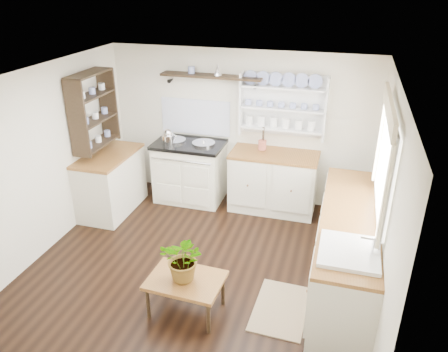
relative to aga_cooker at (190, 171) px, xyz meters
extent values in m
cube|color=black|center=(0.70, -1.57, -0.48)|extent=(4.00, 3.80, 0.01)
cube|color=silver|center=(0.70, 0.33, 0.67)|extent=(4.00, 0.02, 2.30)
cube|color=silver|center=(2.70, -1.57, 0.67)|extent=(0.02, 3.80, 2.30)
cube|color=silver|center=(-1.30, -1.57, 0.67)|extent=(0.02, 3.80, 2.30)
cube|color=white|center=(0.70, -1.57, 1.82)|extent=(4.00, 3.80, 0.01)
cube|color=white|center=(2.66, -1.42, 1.02)|extent=(0.04, 1.40, 1.00)
cube|color=white|center=(2.64, -1.42, 1.02)|extent=(0.02, 1.50, 1.10)
cube|color=beige|center=(2.62, -1.42, 1.60)|extent=(0.04, 1.55, 0.18)
cube|color=white|center=(0.00, 0.00, -0.03)|extent=(1.01, 0.66, 0.89)
cube|color=black|center=(0.00, 0.00, 0.44)|extent=(1.05, 0.70, 0.05)
cylinder|color=silver|center=(-0.23, 0.00, 0.48)|extent=(0.34, 0.34, 0.03)
cylinder|color=silver|center=(0.23, 0.00, 0.48)|extent=(0.34, 0.34, 0.03)
cylinder|color=silver|center=(0.00, -0.37, 0.31)|extent=(0.91, 0.02, 0.02)
cube|color=beige|center=(1.30, 0.03, -0.04)|extent=(1.25, 0.60, 0.88)
cube|color=brown|center=(1.30, 0.03, 0.40)|extent=(1.27, 0.63, 0.04)
cube|color=beige|center=(2.40, -1.47, -0.04)|extent=(0.60, 2.40, 0.88)
cube|color=brown|center=(2.40, -1.47, 0.40)|extent=(0.62, 2.43, 0.04)
cube|color=white|center=(2.40, -2.22, 0.32)|extent=(0.55, 0.60, 0.28)
cylinder|color=silver|center=(2.60, -2.22, 0.52)|extent=(0.02, 0.02, 0.22)
cube|color=beige|center=(-1.00, -0.67, -0.04)|extent=(0.60, 1.10, 0.88)
cube|color=brown|center=(-1.00, -0.67, 0.40)|extent=(0.62, 1.13, 0.04)
cube|color=white|center=(1.35, 0.31, 1.07)|extent=(1.20, 0.03, 0.90)
cube|color=white|center=(1.35, 0.22, 1.07)|extent=(1.20, 0.22, 0.02)
cylinder|color=navy|center=(1.35, 0.23, 1.34)|extent=(0.20, 0.02, 0.20)
cube|color=black|center=(0.30, 0.20, 1.44)|extent=(1.50, 0.24, 0.04)
cone|color=black|center=(-0.35, 0.27, 1.33)|extent=(0.06, 0.20, 0.06)
cone|color=black|center=(0.95, 0.27, 1.33)|extent=(0.06, 0.20, 0.06)
cube|color=black|center=(-1.14, -0.67, 1.07)|extent=(0.28, 0.80, 1.05)
cylinder|color=#AF5440|center=(1.10, 0.11, 0.50)|extent=(0.12, 0.12, 0.14)
cube|color=brown|center=(0.84, -2.42, -0.08)|extent=(0.79, 0.58, 0.04)
cylinder|color=black|center=(0.50, -2.63, -0.29)|extent=(0.04, 0.04, 0.37)
cylinder|color=black|center=(0.52, -2.18, -0.29)|extent=(0.04, 0.04, 0.37)
cylinder|color=black|center=(1.16, -2.66, -0.29)|extent=(0.04, 0.04, 0.37)
cylinder|color=black|center=(1.18, -2.21, -0.29)|extent=(0.04, 0.04, 0.37)
imported|color=#3F7233|center=(0.84, -2.42, 0.19)|extent=(0.50, 0.45, 0.50)
cube|color=olive|center=(1.80, -2.13, -0.47)|extent=(0.58, 0.87, 0.02)
camera|label=1|loc=(2.22, -5.78, 2.79)|focal=35.00mm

